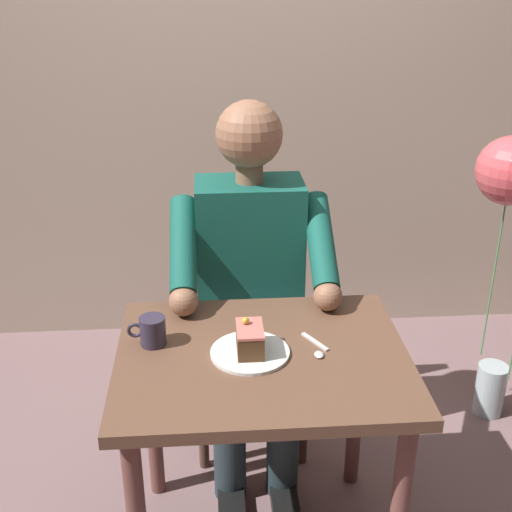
{
  "coord_description": "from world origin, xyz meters",
  "views": [
    {
      "loc": [
        0.13,
        1.54,
        1.7
      ],
      "look_at": [
        0.01,
        -0.1,
        0.96
      ],
      "focal_mm": 46.29,
      "sensor_mm": 36.0,
      "label": 1
    }
  ],
  "objects_px": {
    "chair": "(248,309)",
    "dessert_spoon": "(317,349)",
    "cake_slice": "(250,338)",
    "seated_person": "(251,287)",
    "coffee_cup": "(152,330)",
    "dining_table": "(262,387)"
  },
  "relations": [
    {
      "from": "dining_table",
      "to": "dessert_spoon",
      "type": "distance_m",
      "value": 0.19
    },
    {
      "from": "seated_person",
      "to": "cake_slice",
      "type": "bearing_deg",
      "value": 85.62
    },
    {
      "from": "seated_person",
      "to": "cake_slice",
      "type": "height_order",
      "value": "seated_person"
    },
    {
      "from": "seated_person",
      "to": "coffee_cup",
      "type": "relative_size",
      "value": 12.02
    },
    {
      "from": "chair",
      "to": "coffee_cup",
      "type": "relative_size",
      "value": 8.42
    },
    {
      "from": "coffee_cup",
      "to": "dessert_spoon",
      "type": "distance_m",
      "value": 0.46
    },
    {
      "from": "dining_table",
      "to": "cake_slice",
      "type": "relative_size",
      "value": 6.9
    },
    {
      "from": "chair",
      "to": "cake_slice",
      "type": "xyz_separation_m",
      "value": [
        0.03,
        0.62,
        0.25
      ]
    },
    {
      "from": "dining_table",
      "to": "seated_person",
      "type": "relative_size",
      "value": 0.62
    },
    {
      "from": "chair",
      "to": "coffee_cup",
      "type": "distance_m",
      "value": 0.68
    },
    {
      "from": "chair",
      "to": "dessert_spoon",
      "type": "distance_m",
      "value": 0.67
    },
    {
      "from": "chair",
      "to": "cake_slice",
      "type": "distance_m",
      "value": 0.67
    },
    {
      "from": "cake_slice",
      "to": "dining_table",
      "type": "bearing_deg",
      "value": 174.64
    },
    {
      "from": "cake_slice",
      "to": "dessert_spoon",
      "type": "bearing_deg",
      "value": -178.77
    },
    {
      "from": "coffee_cup",
      "to": "seated_person",
      "type": "bearing_deg",
      "value": -128.51
    },
    {
      "from": "seated_person",
      "to": "coffee_cup",
      "type": "bearing_deg",
      "value": 51.49
    },
    {
      "from": "chair",
      "to": "coffee_cup",
      "type": "xyz_separation_m",
      "value": [
        0.3,
        0.55,
        0.25
      ]
    },
    {
      "from": "coffee_cup",
      "to": "dessert_spoon",
      "type": "xyz_separation_m",
      "value": [
        -0.46,
        0.07,
        -0.04
      ]
    },
    {
      "from": "cake_slice",
      "to": "dessert_spoon",
      "type": "xyz_separation_m",
      "value": [
        -0.19,
        -0.0,
        -0.04
      ]
    },
    {
      "from": "dining_table",
      "to": "chair",
      "type": "height_order",
      "value": "chair"
    },
    {
      "from": "chair",
      "to": "dining_table",
      "type": "bearing_deg",
      "value": 90.0
    },
    {
      "from": "seated_person",
      "to": "dessert_spoon",
      "type": "relative_size",
      "value": 9.41
    }
  ]
}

